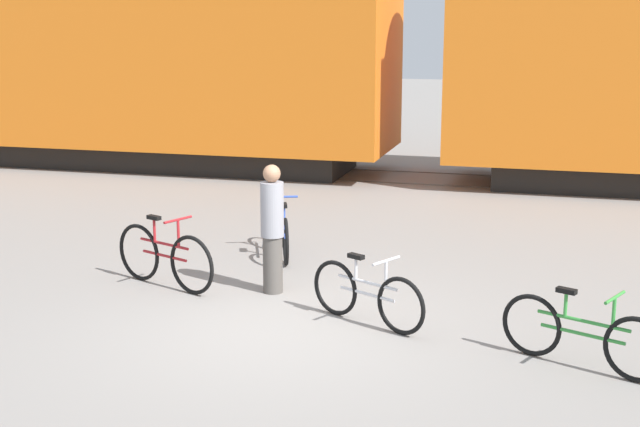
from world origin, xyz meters
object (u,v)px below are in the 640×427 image
(bicycle_green, at_px, (582,335))
(person_in_grey, at_px, (272,228))
(freight_train, at_px, (421,44))
(bicycle_silver, at_px, (367,295))
(bicycle_blue, at_px, (284,232))
(bicycle_maroon, at_px, (165,257))

(bicycle_green, xyz_separation_m, person_in_grey, (-3.73, 1.56, 0.49))
(freight_train, height_order, bicycle_green, freight_train)
(bicycle_silver, relative_size, person_in_grey, 0.89)
(freight_train, distance_m, person_in_grey, 8.77)
(bicycle_blue, relative_size, bicycle_green, 0.98)
(bicycle_silver, bearing_deg, bicycle_blue, 125.04)
(bicycle_green, height_order, person_in_grey, person_in_grey)
(bicycle_blue, xyz_separation_m, bicycle_silver, (1.80, -2.57, -0.01))
(bicycle_maroon, distance_m, bicycle_green, 5.34)
(bicycle_green, bearing_deg, bicycle_silver, 163.22)
(freight_train, xyz_separation_m, bicycle_blue, (-0.89, -6.81, -2.48))
(freight_train, relative_size, bicycle_silver, 35.85)
(bicycle_maroon, xyz_separation_m, person_in_grey, (1.41, 0.15, 0.44))
(freight_train, height_order, bicycle_blue, freight_train)
(freight_train, bearing_deg, bicycle_silver, -84.43)
(freight_train, height_order, bicycle_silver, freight_train)
(bicycle_blue, distance_m, bicycle_silver, 3.14)
(freight_train, distance_m, bicycle_silver, 9.75)
(bicycle_blue, height_order, bicycle_silver, bicycle_blue)
(bicycle_green, relative_size, person_in_grey, 0.98)
(freight_train, distance_m, bicycle_maroon, 9.21)
(bicycle_blue, relative_size, person_in_grey, 0.96)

